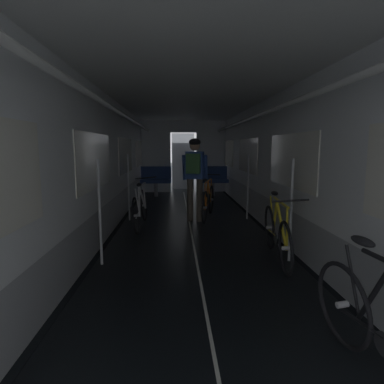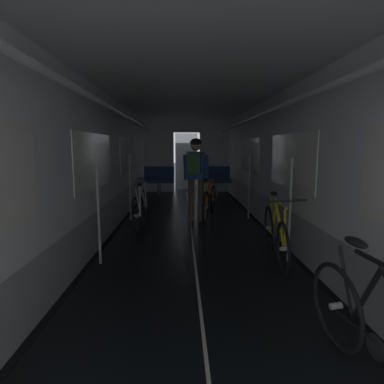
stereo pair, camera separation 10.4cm
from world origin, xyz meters
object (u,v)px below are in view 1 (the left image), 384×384
Objects in this scene: bicycle_orange_in_aisle at (208,201)px; bench_seat_far_right at (212,178)px; bicycle_yellow at (277,233)px; bench_seat_far_left at (156,178)px; person_cyclist_aisle at (195,170)px; bicycle_white at (140,208)px.

bench_seat_far_right is at bearing 81.83° from bicycle_orange_in_aisle.
bench_seat_far_right is 5.93m from bicycle_yellow.
person_cyclist_aisle reaches higher than bench_seat_far_left.
bicycle_white is at bearing -115.19° from bench_seat_far_right.
bicycle_white is at bearing -153.21° from bicycle_orange_in_aisle.
bench_seat_far_left is at bearing 112.18° from bicycle_orange_in_aisle.
bench_seat_far_right reaches higher than bicycle_white.
bench_seat_far_left is 1.80m from bench_seat_far_right.
bench_seat_far_left is at bearing 106.05° from person_cyclist_aisle.
bicycle_yellow is 2.85m from bicycle_white.
bicycle_orange_in_aisle is (1.40, 0.71, 0.00)m from bicycle_white.
bicycle_yellow is 0.98× the size of person_cyclist_aisle.
person_cyclist_aisle is at bearing -73.95° from bench_seat_far_left.
bicycle_yellow is 2.68m from person_cyclist_aisle.
bench_seat_far_right is 0.58× the size of bicycle_white.
bicycle_yellow is (0.21, -5.92, -0.18)m from bench_seat_far_right.
bicycle_yellow is at bearing -71.29° from bench_seat_far_left.
bicycle_orange_in_aisle is at bearing -98.17° from bench_seat_far_right.
bicycle_orange_in_aisle is at bearing -67.82° from bench_seat_far_left.
bench_seat_far_left is 0.57× the size of person_cyclist_aisle.
bicycle_white is at bearing -157.94° from person_cyclist_aisle.
bicycle_yellow is at bearing -88.01° from bench_seat_far_right.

